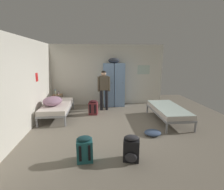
% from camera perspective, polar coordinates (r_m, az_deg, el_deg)
% --- Properties ---
extents(ground_plane, '(8.47, 8.47, 0.00)m').
position_cam_1_polar(ground_plane, '(5.19, 0.26, -10.93)').
color(ground_plane, gray).
extents(room_backdrop, '(4.98, 5.35, 2.64)m').
position_cam_1_polar(room_backdrop, '(6.14, -12.77, 5.26)').
color(room_backdrop, silver).
rests_on(room_backdrop, ground_plane).
extents(locker_bank, '(0.90, 0.55, 2.07)m').
position_cam_1_polar(locker_bank, '(7.23, 0.61, 3.83)').
color(locker_bank, '#7A9ECC').
rests_on(locker_bank, ground_plane).
extents(shelf_unit, '(0.38, 0.30, 0.57)m').
position_cam_1_polar(shelf_unit, '(7.42, -18.07, -1.48)').
color(shelf_unit, '#99704C').
rests_on(shelf_unit, ground_plane).
extents(bed_right, '(0.90, 1.90, 0.49)m').
position_cam_1_polar(bed_right, '(5.86, 18.66, -4.88)').
color(bed_right, gray).
rests_on(bed_right, ground_plane).
extents(bed_left_rear, '(0.90, 1.90, 0.49)m').
position_cam_1_polar(bed_left_rear, '(6.26, -18.18, -3.73)').
color(bed_left_rear, gray).
rests_on(bed_left_rear, ground_plane).
extents(bedding_heap, '(0.63, 0.75, 0.29)m').
position_cam_1_polar(bedding_heap, '(6.03, -19.68, -1.92)').
color(bedding_heap, gray).
rests_on(bedding_heap, bed_left_rear).
extents(person_traveler, '(0.50, 0.23, 1.58)m').
position_cam_1_polar(person_traveler, '(6.62, -2.81, 2.86)').
color(person_traveler, black).
rests_on(person_traveler, ground_plane).
extents(water_bottle, '(0.07, 0.07, 0.20)m').
position_cam_1_polar(water_bottle, '(7.39, -18.80, 0.92)').
color(water_bottle, silver).
rests_on(water_bottle, shelf_unit).
extents(lotion_bottle, '(0.05, 0.05, 0.14)m').
position_cam_1_polar(lotion_bottle, '(7.31, -17.75, 0.63)').
color(lotion_bottle, beige).
rests_on(lotion_bottle, shelf_unit).
extents(backpack_teal, '(0.34, 0.35, 0.55)m').
position_cam_1_polar(backpack_teal, '(3.60, -9.33, -17.83)').
color(backpack_teal, '#23666B').
rests_on(backpack_teal, ground_plane).
extents(backpack_black, '(0.37, 0.38, 0.55)m').
position_cam_1_polar(backpack_black, '(3.59, 6.63, -17.83)').
color(backpack_black, black).
rests_on(backpack_black, ground_plane).
extents(backpack_maroon, '(0.36, 0.37, 0.55)m').
position_cam_1_polar(backpack_maroon, '(6.26, -6.41, -4.32)').
color(backpack_maroon, maroon).
rests_on(backpack_maroon, ground_plane).
extents(clothes_pile_denim, '(0.46, 0.39, 0.14)m').
position_cam_1_polar(clothes_pile_denim, '(4.81, 13.75, -12.41)').
color(clothes_pile_denim, '#42567A').
rests_on(clothes_pile_denim, ground_plane).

